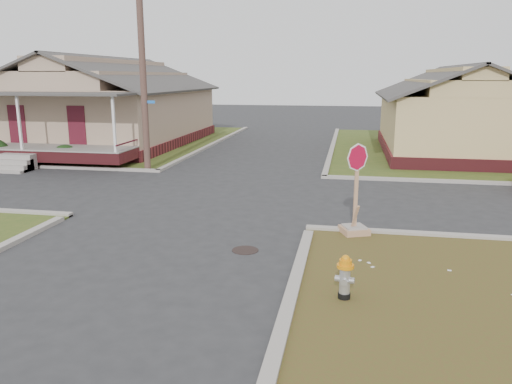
# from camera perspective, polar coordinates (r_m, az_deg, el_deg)

# --- Properties ---
(ground) EXTENTS (120.00, 120.00, 0.00)m
(ground) POSITION_cam_1_polar(r_m,az_deg,el_deg) (13.13, -10.26, -5.26)
(ground) COLOR #2A2A2C
(ground) RESTS_ON ground
(verge_far_left) EXTENTS (19.00, 19.00, 0.05)m
(verge_far_left) POSITION_cam_1_polar(r_m,az_deg,el_deg) (34.67, -19.96, 5.61)
(verge_far_left) COLOR #374C1B
(verge_far_left) RESTS_ON ground
(curbs) EXTENTS (80.00, 40.00, 0.12)m
(curbs) POSITION_cam_1_polar(r_m,az_deg,el_deg) (17.71, -4.55, -0.28)
(curbs) COLOR #9F988F
(curbs) RESTS_ON ground
(manhole) EXTENTS (0.64, 0.64, 0.01)m
(manhole) POSITION_cam_1_polar(r_m,az_deg,el_deg) (12.07, -1.24, -6.66)
(manhole) COLOR black
(manhole) RESTS_ON ground
(corner_house) EXTENTS (10.10, 15.50, 5.30)m
(corner_house) POSITION_cam_1_polar(r_m,az_deg,el_deg) (31.87, -16.76, 9.32)
(corner_house) COLOR maroon
(corner_house) RESTS_ON ground
(side_house_yellow) EXTENTS (7.60, 11.60, 4.70)m
(side_house_yellow) POSITION_cam_1_polar(r_m,az_deg,el_deg) (28.70, 21.81, 8.40)
(side_house_yellow) COLOR maroon
(side_house_yellow) RESTS_ON ground
(utility_pole) EXTENTS (1.80, 0.28, 9.00)m
(utility_pole) POSITION_cam_1_polar(r_m,az_deg,el_deg) (22.31, -12.86, 14.27)
(utility_pole) COLOR #48302A
(utility_pole) RESTS_ON ground
(fire_hydrant) EXTENTS (0.32, 0.32, 0.85)m
(fire_hydrant) POSITION_cam_1_polar(r_m,az_deg,el_deg) (9.47, 10.14, -9.28)
(fire_hydrant) COLOR black
(fire_hydrant) RESTS_ON ground
(stop_sign) EXTENTS (0.68, 0.66, 2.39)m
(stop_sign) POSITION_cam_1_polar(r_m,az_deg,el_deg) (13.29, 11.24, -2.53)
(stop_sign) COLOR tan
(stop_sign) RESTS_ON ground
(hedge_right) EXTENTS (1.28, 1.05, 0.98)m
(hedge_right) POSITION_cam_1_polar(r_m,az_deg,el_deg) (25.03, -20.95, 4.10)
(hedge_right) COLOR #193714
(hedge_right) RESTS_ON verge_far_left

